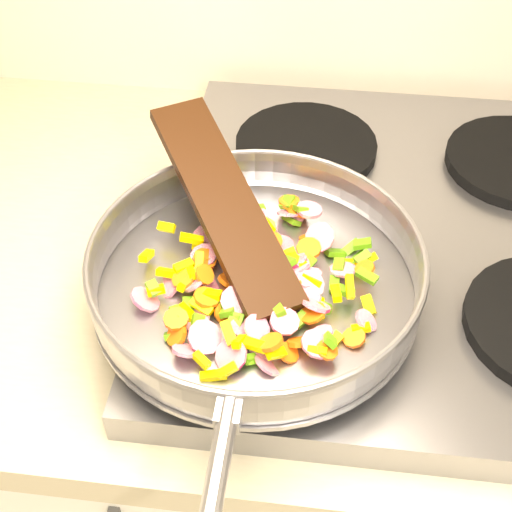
# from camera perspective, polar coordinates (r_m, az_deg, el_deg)

# --- Properties ---
(cooktop) EXTENTS (0.60, 0.60, 0.04)m
(cooktop) POSITION_cam_1_polar(r_m,az_deg,el_deg) (0.89, 12.31, 1.19)
(cooktop) COLOR #939399
(cooktop) RESTS_ON counter_top
(grate_fl) EXTENTS (0.19, 0.19, 0.02)m
(grate_fl) POSITION_cam_1_polar(r_m,az_deg,el_deg) (0.76, 2.51, -3.58)
(grate_fl) COLOR black
(grate_fl) RESTS_ON cooktop
(grate_bl) EXTENTS (0.19, 0.19, 0.02)m
(grate_bl) POSITION_cam_1_polar(r_m,az_deg,el_deg) (0.97, 4.02, 8.78)
(grate_bl) COLOR black
(grate_bl) RESTS_ON cooktop
(saute_pan) EXTENTS (0.39, 0.56, 0.06)m
(saute_pan) POSITION_cam_1_polar(r_m,az_deg,el_deg) (0.74, -0.02, -1.19)
(saute_pan) COLOR #9E9EA5
(saute_pan) RESTS_ON grate_fl
(vegetable_heap) EXTENTS (0.26, 0.26, 0.05)m
(vegetable_heap) POSITION_cam_1_polar(r_m,az_deg,el_deg) (0.75, 0.33, -1.74)
(vegetable_heap) COLOR #F6DF00
(vegetable_heap) RESTS_ON saute_pan
(wooden_spatula) EXTENTS (0.20, 0.27, 0.09)m
(wooden_spatula) POSITION_cam_1_polar(r_m,az_deg,el_deg) (0.77, -2.56, 4.29)
(wooden_spatula) COLOR black
(wooden_spatula) RESTS_ON saute_pan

